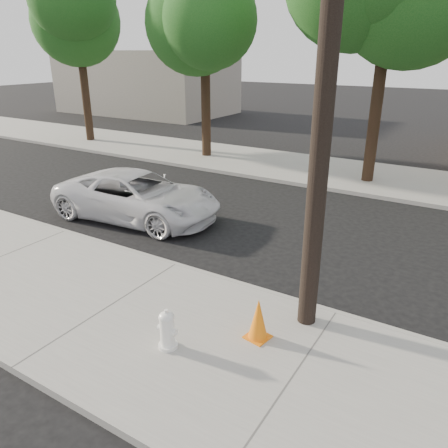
{
  "coord_description": "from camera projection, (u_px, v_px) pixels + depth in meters",
  "views": [
    {
      "loc": [
        5.98,
        -9.58,
        4.97
      ],
      "look_at": [
        0.75,
        -1.09,
        1.0
      ],
      "focal_mm": 35.0,
      "sensor_mm": 36.0,
      "label": 1
    }
  ],
  "objects": [
    {
      "name": "ground",
      "position": [
        222.0,
        240.0,
        12.33
      ],
      "size": [
        120.0,
        120.0,
        0.0
      ],
      "primitive_type": "plane",
      "color": "black",
      "rests_on": "ground"
    },
    {
      "name": "near_sidewalk",
      "position": [
        110.0,
        308.0,
        8.9
      ],
      "size": [
        90.0,
        4.4,
        0.15
      ],
      "primitive_type": "cube",
      "color": "gray",
      "rests_on": "ground"
    },
    {
      "name": "far_sidewalk",
      "position": [
        325.0,
        171.0,
        19.02
      ],
      "size": [
        90.0,
        5.0,
        0.15
      ],
      "primitive_type": "cube",
      "color": "gray",
      "rests_on": "ground"
    },
    {
      "name": "curb_near",
      "position": [
        176.0,
        266.0,
        10.64
      ],
      "size": [
        90.0,
        0.12,
        0.16
      ],
      "primitive_type": "cube",
      "color": "#9E9B93",
      "rests_on": "ground"
    },
    {
      "name": "building_far",
      "position": [
        146.0,
        82.0,
        36.98
      ],
      "size": [
        14.0,
        8.0,
        5.0
      ],
      "primitive_type": "cube",
      "color": "gray",
      "rests_on": "ground"
    },
    {
      "name": "utility_pole",
      "position": [
        327.0,
        70.0,
        6.7
      ],
      "size": [
        1.4,
        0.34,
        9.0
      ],
      "color": "black",
      "rests_on": "near_sidewalk"
    },
    {
      "name": "tree_a",
      "position": [
        77.0,
        19.0,
        22.85
      ],
      "size": [
        4.65,
        4.5,
        9.0
      ],
      "color": "black",
      "rests_on": "far_sidewalk"
    },
    {
      "name": "tree_b",
      "position": [
        206.0,
        22.0,
        19.26
      ],
      "size": [
        4.34,
        4.2,
        8.45
      ],
      "color": "black",
      "rests_on": "far_sidewalk"
    },
    {
      "name": "police_cruiser",
      "position": [
        137.0,
        196.0,
        13.63
      ],
      "size": [
        5.55,
        2.96,
        1.49
      ],
      "primitive_type": "imported",
      "rotation": [
        0.0,
        0.0,
        1.67
      ],
      "color": "silver",
      "rests_on": "ground"
    },
    {
      "name": "fire_hydrant",
      "position": [
        167.0,
        330.0,
        7.5
      ],
      "size": [
        0.37,
        0.34,
        0.71
      ],
      "rotation": [
        0.0,
        0.0,
        0.07
      ],
      "color": "white",
      "rests_on": "near_sidewalk"
    },
    {
      "name": "traffic_cone",
      "position": [
        258.0,
        319.0,
        7.74
      ],
      "size": [
        0.47,
        0.47,
        0.79
      ],
      "rotation": [
        0.0,
        0.0,
        -0.18
      ],
      "color": "orange",
      "rests_on": "near_sidewalk"
    }
  ]
}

